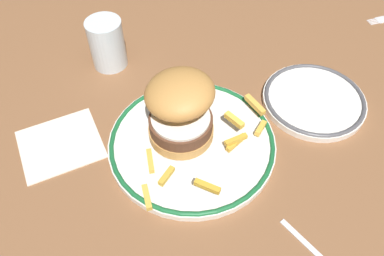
% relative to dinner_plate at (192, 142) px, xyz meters
% --- Properties ---
extents(ground_plane, '(1.36, 1.05, 0.04)m').
position_rel_dinner_plate_xyz_m(ground_plane, '(-0.02, -0.01, -0.03)').
color(ground_plane, brown).
extents(dinner_plate, '(0.28, 0.28, 0.02)m').
position_rel_dinner_plate_xyz_m(dinner_plate, '(0.00, 0.00, 0.00)').
color(dinner_plate, white).
rests_on(dinner_plate, ground_plane).
extents(burger, '(0.12, 0.12, 0.11)m').
position_rel_dinner_plate_xyz_m(burger, '(-0.02, 0.02, 0.06)').
color(burger, '#BF8644').
rests_on(burger, dinner_plate).
extents(fries_pile, '(0.21, 0.20, 0.03)m').
position_rel_dinner_plate_xyz_m(fries_pile, '(0.03, -0.02, 0.02)').
color(fries_pile, gold).
rests_on(fries_pile, dinner_plate).
extents(water_glass, '(0.07, 0.07, 0.10)m').
position_rel_dinner_plate_xyz_m(water_glass, '(-0.15, 0.22, 0.03)').
color(water_glass, silver).
rests_on(water_glass, ground_plane).
extents(side_plate, '(0.19, 0.19, 0.02)m').
position_rel_dinner_plate_xyz_m(side_plate, '(0.23, 0.08, -0.00)').
color(side_plate, white).
rests_on(side_plate, ground_plane).
extents(napkin, '(0.16, 0.16, 0.00)m').
position_rel_dinner_plate_xyz_m(napkin, '(-0.22, 0.02, -0.01)').
color(napkin, silver).
rests_on(napkin, ground_plane).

